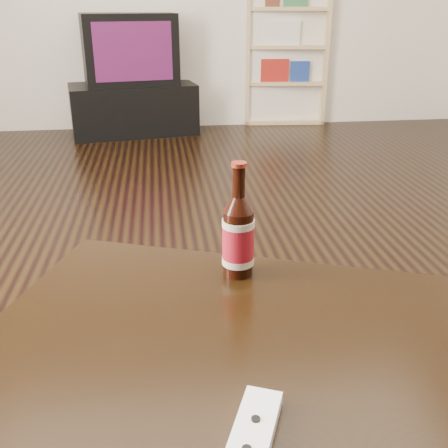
{
  "coord_description": "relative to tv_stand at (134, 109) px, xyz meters",
  "views": [
    {
      "loc": [
        -0.29,
        -1.58,
        1.03
      ],
      "look_at": [
        -0.16,
        -0.59,
        0.6
      ],
      "focal_mm": 42.0,
      "sensor_mm": 36.0,
      "label": 1
    }
  ],
  "objects": [
    {
      "name": "floor",
      "position": [
        0.49,
        -2.8,
        -0.2
      ],
      "size": [
        5.0,
        6.0,
        0.01
      ],
      "primitive_type": "cube",
      "color": "black",
      "rests_on": "ground"
    },
    {
      "name": "tv_stand",
      "position": [
        0.0,
        0.0,
        0.0
      ],
      "size": [
        1.06,
        0.66,
        0.4
      ],
      "primitive_type": "cube",
      "rotation": [
        0.0,
        0.0,
        0.17
      ],
      "color": "black",
      "rests_on": "floor"
    },
    {
      "name": "tv",
      "position": [
        0.0,
        -0.0,
        0.47
      ],
      "size": [
        0.78,
        0.56,
        0.53
      ],
      "rotation": [
        0.0,
        0.0,
        0.17
      ],
      "color": "black",
      "rests_on": "tv_stand"
    },
    {
      "name": "bookshelf",
      "position": [
        1.32,
        0.32,
        0.48
      ],
      "size": [
        0.73,
        0.38,
        1.31
      ],
      "rotation": [
        0.0,
        0.0,
        -0.09
      ],
      "color": "tan",
      "rests_on": "floor"
    },
    {
      "name": "coffee_table",
      "position": [
        0.48,
        -3.75,
        0.22
      ],
      "size": [
        1.46,
        1.14,
        0.48
      ],
      "rotation": [
        0.0,
        0.0,
        -0.35
      ],
      "color": "black",
      "rests_on": "floor"
    },
    {
      "name": "beer_bottle",
      "position": [
        0.35,
        -3.4,
        0.37
      ],
      "size": [
        0.08,
        0.08,
        0.25
      ],
      "rotation": [
        0.0,
        0.0,
        -0.19
      ],
      "color": "black",
      "rests_on": "coffee_table"
    },
    {
      "name": "remote",
      "position": [
        0.3,
        -3.88,
        0.29
      ],
      "size": [
        0.12,
        0.2,
        0.02
      ],
      "rotation": [
        0.0,
        0.0,
        -0.4
      ],
      "color": "white",
      "rests_on": "coffee_table"
    }
  ]
}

